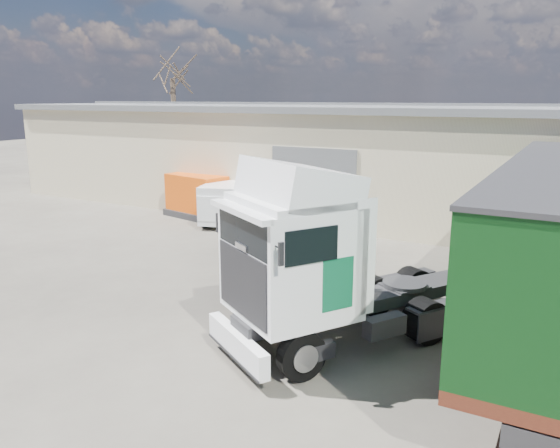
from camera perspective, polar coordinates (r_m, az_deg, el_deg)
The scene contains 6 objects.
ground at distance 14.95m, azimuth -6.68°, elevation -9.43°, with size 120.00×120.00×0.00m, color black.
warehouse at distance 30.76m, azimuth 1.66°, elevation 7.44°, with size 30.60×12.60×5.42m.
bare_tree at distance 40.74m, azimuth -11.23°, elevation 16.01°, with size 4.00×4.00×9.60m.
tractor_unit at distance 12.48m, azimuth 4.47°, elevation -4.81°, with size 5.56×6.88×4.47m.
panel_van at distance 25.61m, azimuth -5.17°, elevation 2.43°, with size 3.28×4.99×1.89m.
orange_skip at distance 26.90m, azimuth -8.34°, elevation 2.69°, with size 3.65×2.70×2.06m.
Camera 1 is at (8.21, -11.12, 5.72)m, focal length 35.00 mm.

